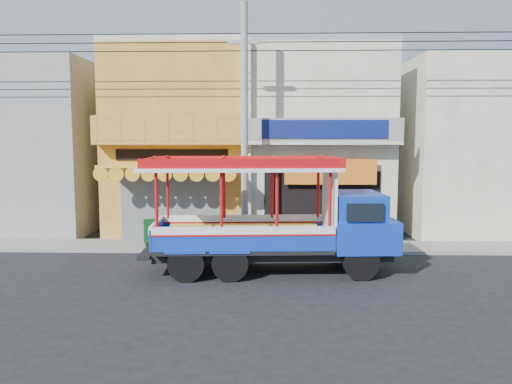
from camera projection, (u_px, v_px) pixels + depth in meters
ground at (272, 276)px, 15.19m from camera, size 90.00×90.00×0.00m
sidewalk at (272, 247)px, 19.17m from camera, size 30.00×2.00×0.12m
shophouse_left at (184, 141)px, 22.80m from camera, size 6.00×7.50×8.24m
shophouse_right at (316, 141)px, 22.63m from camera, size 6.00×6.75×8.24m
party_pilaster at (247, 144)px, 19.63m from camera, size 0.35×0.30×8.00m
filler_building_left at (34, 147)px, 23.07m from camera, size 6.00×6.00×7.60m
filler_building_right at (471, 148)px, 22.50m from camera, size 6.00×6.00×7.60m
utility_pole at (249, 115)px, 17.98m from camera, size 28.00×0.26×9.00m
songthaew_truck at (289, 217)px, 15.57m from camera, size 7.88×3.00×3.61m
green_sign at (153, 234)px, 19.11m from camera, size 0.66×0.44×1.02m
potted_plant_a at (344, 229)px, 19.60m from camera, size 1.28×1.28×1.08m
potted_plant_c at (350, 229)px, 19.64m from camera, size 0.69×0.69×1.02m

